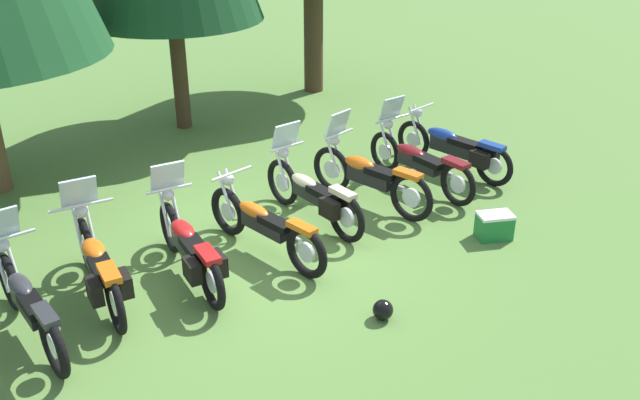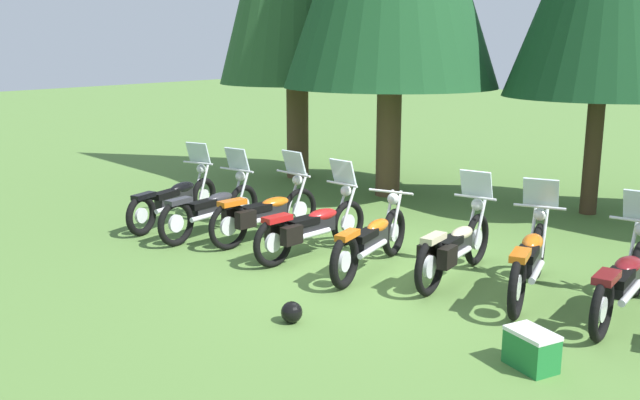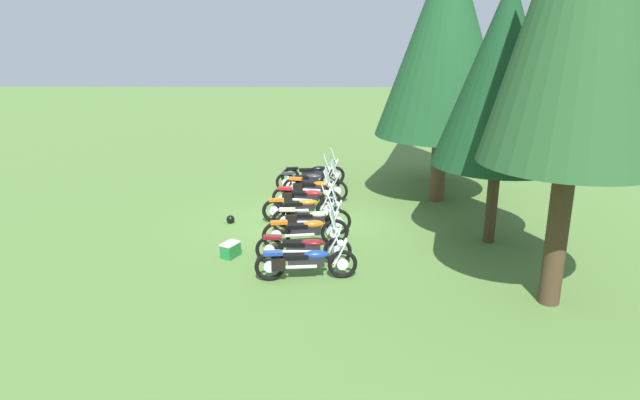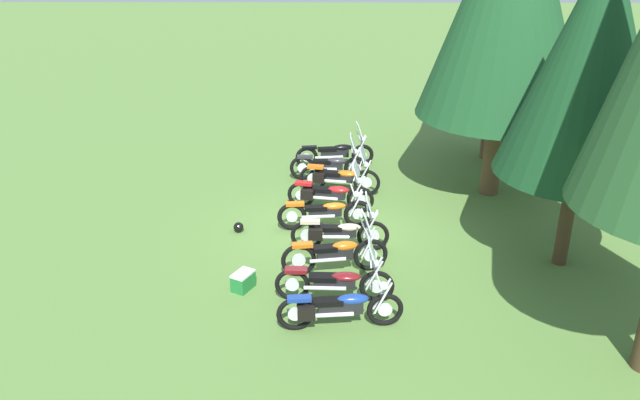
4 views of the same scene
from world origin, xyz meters
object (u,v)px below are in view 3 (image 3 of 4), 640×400
(motorcycle_1, at_px, (309,180))
(motorcycle_5, at_px, (310,218))
(motorcycle_7, at_px, (305,246))
(pine_tree_0, at_px, (448,30))
(motorcycle_3, at_px, (305,196))
(motorcycle_0, at_px, (314,173))
(pine_tree_2, at_px, (504,73))
(picnic_cooler, at_px, (230,250))
(motorcycle_2, at_px, (314,187))
(dropped_helmet, at_px, (230,219))
(motorcycle_4, at_px, (301,207))
(pine_tree_1, at_px, (447,37))
(motorcycle_8, at_px, (304,261))
(motorcycle_6, at_px, (307,230))

(motorcycle_1, relative_size, motorcycle_5, 1.01)
(motorcycle_7, xyz_separation_m, pine_tree_0, (-8.15, 4.83, 5.01))
(motorcycle_3, bearing_deg, pine_tree_0, 48.10)
(motorcycle_0, height_order, pine_tree_2, pine_tree_2)
(motorcycle_0, bearing_deg, motorcycle_5, -97.24)
(motorcycle_7, bearing_deg, motorcycle_0, 91.09)
(motorcycle_5, xyz_separation_m, pine_tree_2, (0.53, 4.86, 4.02))
(motorcycle_7, relative_size, picnic_cooler, 4.11)
(motorcycle_1, xyz_separation_m, pine_tree_0, (-1.89, 4.91, 5.01))
(motorcycle_2, distance_m, dropped_helmet, 3.41)
(motorcycle_4, bearing_deg, motorcycle_3, 79.87)
(motorcycle_1, xyz_separation_m, motorcycle_4, (3.07, -0.13, -0.03))
(pine_tree_2, bearing_deg, picnic_cooler, -80.49)
(pine_tree_2, bearing_deg, pine_tree_0, -179.04)
(motorcycle_1, relative_size, pine_tree_1, 0.27)
(pine_tree_1, bearing_deg, motorcycle_1, -101.11)
(pine_tree_2, bearing_deg, motorcycle_8, -63.24)
(picnic_cooler, bearing_deg, dropped_helmet, -170.83)
(motorcycle_2, distance_m, motorcycle_7, 5.35)
(motorcycle_3, height_order, motorcycle_5, motorcycle_5)
(pine_tree_2, bearing_deg, motorcycle_4, -107.47)
(picnic_cooler, relative_size, dropped_helmet, 2.35)
(motorcycle_6, bearing_deg, motorcycle_0, 80.32)
(motorcycle_5, bearing_deg, motorcycle_6, -93.28)
(motorcycle_0, xyz_separation_m, pine_tree_1, (1.88, 4.15, 4.83))
(motorcycle_8, relative_size, dropped_helmet, 9.65)
(motorcycle_1, relative_size, picnic_cooler, 3.92)
(motorcycle_5, relative_size, picnic_cooler, 3.88)
(motorcycle_0, bearing_deg, pine_tree_1, -31.48)
(motorcycle_6, distance_m, pine_tree_0, 9.89)
(motorcycle_8, relative_size, pine_tree_2, 0.35)
(motorcycle_6, bearing_deg, motorcycle_1, 82.08)
(motorcycle_0, xyz_separation_m, dropped_helmet, (4.30, -2.40, -0.33))
(motorcycle_1, distance_m, motorcycle_4, 3.07)
(motorcycle_2, bearing_deg, motorcycle_8, -80.76)
(motorcycle_7, height_order, picnic_cooler, motorcycle_7)
(motorcycle_3, bearing_deg, motorcycle_0, 95.89)
(motorcycle_1, distance_m, motorcycle_5, 4.16)
(pine_tree_1, relative_size, pine_tree_2, 1.22)
(motorcycle_7, relative_size, pine_tree_2, 0.35)
(dropped_helmet, bearing_deg, pine_tree_0, 125.89)
(motorcycle_5, distance_m, pine_tree_0, 9.18)
(motorcycle_1, bearing_deg, pine_tree_2, -41.94)
(motorcycle_3, distance_m, pine_tree_2, 7.01)
(pine_tree_2, bearing_deg, motorcycle_1, -133.07)
(motorcycle_2, xyz_separation_m, pine_tree_2, (3.78, 4.81, 4.01))
(motorcycle_0, distance_m, motorcycle_2, 1.94)
(motorcycle_3, height_order, dropped_helmet, motorcycle_3)
(motorcycle_0, distance_m, pine_tree_0, 6.95)
(motorcycle_7, height_order, pine_tree_0, pine_tree_0)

